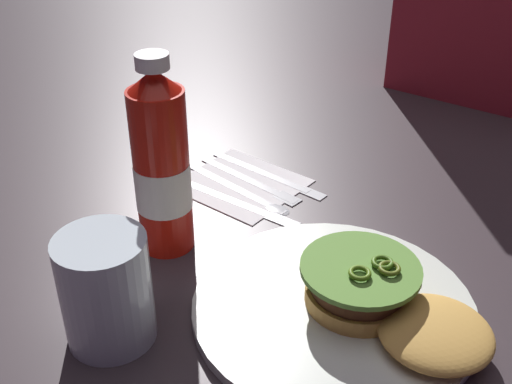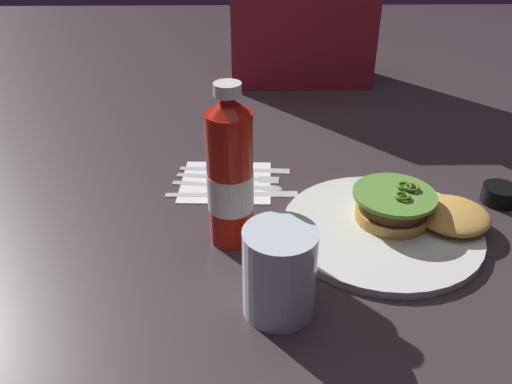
{
  "view_description": "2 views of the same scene",
  "coord_description": "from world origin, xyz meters",
  "px_view_note": "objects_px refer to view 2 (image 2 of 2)",
  "views": [
    {
      "loc": [
        0.25,
        -0.55,
        0.45
      ],
      "look_at": [
        -0.13,
        -0.01,
        0.05
      ],
      "focal_mm": 43.98,
      "sensor_mm": 36.0,
      "label": 1
    },
    {
      "loc": [
        -0.17,
        -0.74,
        0.46
      ],
      "look_at": [
        -0.16,
        -0.05,
        0.04
      ],
      "focal_mm": 36.72,
      "sensor_mm": 36.0,
      "label": 2
    }
  ],
  "objects_px": {
    "napkin": "(226,181)",
    "spoon_utensil": "(242,185)",
    "burger_sandwich": "(415,209)",
    "fork_utensil": "(237,176)",
    "steak_knife": "(242,168)",
    "dinner_plate": "(381,229)",
    "ketchup_bottle": "(230,176)",
    "butter_knife": "(241,193)",
    "condiment_cup": "(500,194)",
    "water_glass": "(279,272)"
  },
  "relations": [
    {
      "from": "condiment_cup",
      "to": "ketchup_bottle",
      "type": "bearing_deg",
      "value": -167.92
    },
    {
      "from": "burger_sandwich",
      "to": "condiment_cup",
      "type": "distance_m",
      "value": 0.18
    },
    {
      "from": "condiment_cup",
      "to": "steak_knife",
      "type": "distance_m",
      "value": 0.44
    },
    {
      "from": "burger_sandwich",
      "to": "napkin",
      "type": "relative_size",
      "value": 1.31
    },
    {
      "from": "napkin",
      "to": "steak_knife",
      "type": "xyz_separation_m",
      "value": [
        0.03,
        0.04,
        0.0
      ]
    },
    {
      "from": "dinner_plate",
      "to": "ketchup_bottle",
      "type": "xyz_separation_m",
      "value": [
        -0.22,
        -0.01,
        0.1
      ]
    },
    {
      "from": "water_glass",
      "to": "butter_knife",
      "type": "distance_m",
      "value": 0.28
    },
    {
      "from": "burger_sandwich",
      "to": "spoon_utensil",
      "type": "xyz_separation_m",
      "value": [
        -0.26,
        0.12,
        -0.03
      ]
    },
    {
      "from": "napkin",
      "to": "spoon_utensil",
      "type": "distance_m",
      "value": 0.03
    },
    {
      "from": "burger_sandwich",
      "to": "condiment_cup",
      "type": "relative_size",
      "value": 3.61
    },
    {
      "from": "spoon_utensil",
      "to": "fork_utensil",
      "type": "bearing_deg",
      "value": 107.35
    },
    {
      "from": "napkin",
      "to": "condiment_cup",
      "type": "bearing_deg",
      "value": -9.07
    },
    {
      "from": "spoon_utensil",
      "to": "fork_utensil",
      "type": "relative_size",
      "value": 1.04
    },
    {
      "from": "butter_knife",
      "to": "steak_knife",
      "type": "bearing_deg",
      "value": 88.75
    },
    {
      "from": "butter_knife",
      "to": "steak_knife",
      "type": "relative_size",
      "value": 1.11
    },
    {
      "from": "water_glass",
      "to": "butter_knife",
      "type": "height_order",
      "value": "water_glass"
    },
    {
      "from": "ketchup_bottle",
      "to": "spoon_utensil",
      "type": "height_order",
      "value": "ketchup_bottle"
    },
    {
      "from": "napkin",
      "to": "butter_knife",
      "type": "distance_m",
      "value": 0.05
    },
    {
      "from": "napkin",
      "to": "water_glass",
      "type": "bearing_deg",
      "value": -76.53
    },
    {
      "from": "burger_sandwich",
      "to": "ketchup_bottle",
      "type": "xyz_separation_m",
      "value": [
        -0.27,
        -0.02,
        0.07
      ]
    },
    {
      "from": "napkin",
      "to": "burger_sandwich",
      "type": "bearing_deg",
      "value": -25.89
    },
    {
      "from": "fork_utensil",
      "to": "steak_knife",
      "type": "distance_m",
      "value": 0.03
    },
    {
      "from": "burger_sandwich",
      "to": "butter_knife",
      "type": "relative_size",
      "value": 0.92
    },
    {
      "from": "dinner_plate",
      "to": "steak_knife",
      "type": "relative_size",
      "value": 1.47
    },
    {
      "from": "ketchup_bottle",
      "to": "water_glass",
      "type": "distance_m",
      "value": 0.17
    },
    {
      "from": "ketchup_bottle",
      "to": "water_glass",
      "type": "xyz_separation_m",
      "value": [
        0.06,
        -0.15,
        -0.05
      ]
    },
    {
      "from": "ketchup_bottle",
      "to": "napkin",
      "type": "distance_m",
      "value": 0.2
    },
    {
      "from": "burger_sandwich",
      "to": "dinner_plate",
      "type": "bearing_deg",
      "value": -165.28
    },
    {
      "from": "ketchup_bottle",
      "to": "condiment_cup",
      "type": "xyz_separation_m",
      "value": [
        0.44,
        0.09,
        -0.09
      ]
    },
    {
      "from": "butter_knife",
      "to": "dinner_plate",
      "type": "bearing_deg",
      "value": -27.55
    },
    {
      "from": "condiment_cup",
      "to": "napkin",
      "type": "distance_m",
      "value": 0.45
    },
    {
      "from": "spoon_utensil",
      "to": "water_glass",
      "type": "bearing_deg",
      "value": -81.07
    },
    {
      "from": "dinner_plate",
      "to": "napkin",
      "type": "distance_m",
      "value": 0.28
    },
    {
      "from": "ketchup_bottle",
      "to": "napkin",
      "type": "relative_size",
      "value": 1.53
    },
    {
      "from": "ketchup_bottle",
      "to": "butter_knife",
      "type": "distance_m",
      "value": 0.16
    },
    {
      "from": "water_glass",
      "to": "spoon_utensil",
      "type": "bearing_deg",
      "value": 98.93
    },
    {
      "from": "dinner_plate",
      "to": "steak_knife",
      "type": "height_order",
      "value": "dinner_plate"
    },
    {
      "from": "napkin",
      "to": "fork_utensil",
      "type": "distance_m",
      "value": 0.02
    },
    {
      "from": "dinner_plate",
      "to": "burger_sandwich",
      "type": "height_order",
      "value": "burger_sandwich"
    },
    {
      "from": "butter_knife",
      "to": "spoon_utensil",
      "type": "bearing_deg",
      "value": 83.07
    },
    {
      "from": "water_glass",
      "to": "condiment_cup",
      "type": "relative_size",
      "value": 2.05
    },
    {
      "from": "spoon_utensil",
      "to": "fork_utensil",
      "type": "height_order",
      "value": "same"
    },
    {
      "from": "burger_sandwich",
      "to": "napkin",
      "type": "distance_m",
      "value": 0.32
    },
    {
      "from": "water_glass",
      "to": "fork_utensil",
      "type": "height_order",
      "value": "water_glass"
    },
    {
      "from": "steak_knife",
      "to": "napkin",
      "type": "bearing_deg",
      "value": -123.51
    },
    {
      "from": "napkin",
      "to": "steak_knife",
      "type": "height_order",
      "value": "steak_knife"
    },
    {
      "from": "spoon_utensil",
      "to": "steak_knife",
      "type": "relative_size",
      "value": 0.95
    },
    {
      "from": "burger_sandwich",
      "to": "butter_knife",
      "type": "distance_m",
      "value": 0.28
    },
    {
      "from": "water_glass",
      "to": "steak_knife",
      "type": "xyz_separation_m",
      "value": [
        -0.05,
        0.35,
        -0.05
      ]
    },
    {
      "from": "burger_sandwich",
      "to": "steak_knife",
      "type": "bearing_deg",
      "value": 145.19
    }
  ]
}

